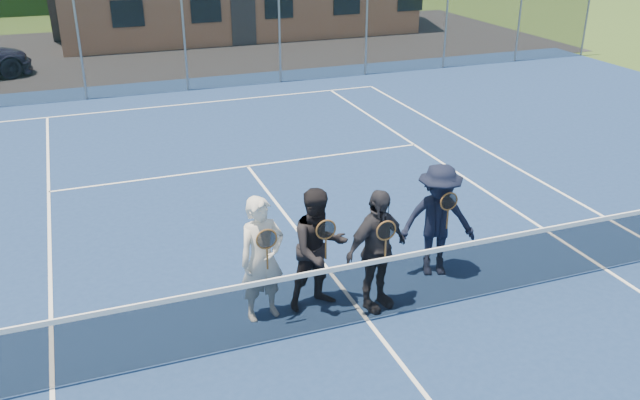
% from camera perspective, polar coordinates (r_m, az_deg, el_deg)
% --- Properties ---
extents(ground, '(220.00, 220.00, 0.00)m').
position_cam_1_polar(ground, '(27.92, -13.49, 12.08)').
color(ground, '#324C1B').
rests_on(ground, ground).
extents(court_surface, '(30.00, 30.00, 0.02)m').
position_cam_1_polar(court_surface, '(9.57, 3.98, -10.12)').
color(court_surface, navy).
rests_on(court_surface, ground).
extents(tarmac_carpark, '(40.00, 12.00, 0.01)m').
position_cam_1_polar(tarmac_carpark, '(27.72, -21.82, 10.99)').
color(tarmac_carpark, black).
rests_on(tarmac_carpark, ground).
extents(court_markings, '(11.03, 23.83, 0.01)m').
position_cam_1_polar(court_markings, '(9.56, 3.98, -10.04)').
color(court_markings, white).
rests_on(court_markings, court_surface).
extents(tennis_net, '(11.68, 0.08, 1.10)m').
position_cam_1_polar(tennis_net, '(9.29, 4.07, -7.40)').
color(tennis_net, slate).
rests_on(tennis_net, ground).
extents(perimeter_fence, '(30.07, 0.07, 3.02)m').
position_cam_1_polar(perimeter_fence, '(21.31, -11.35, 12.99)').
color(perimeter_fence, slate).
rests_on(perimeter_fence, ground).
extents(player_a, '(0.72, 0.55, 1.80)m').
position_cam_1_polar(player_a, '(9.21, -4.91, -4.97)').
color(player_a, silver).
rests_on(player_a, court_surface).
extents(player_b, '(0.95, 0.78, 1.80)m').
position_cam_1_polar(player_b, '(9.42, -0.10, -4.17)').
color(player_b, black).
rests_on(player_b, court_surface).
extents(player_c, '(1.14, 0.73, 1.80)m').
position_cam_1_polar(player_c, '(9.43, 4.78, -4.24)').
color(player_c, '#27262C').
rests_on(player_c, court_surface).
extents(player_d, '(1.30, 0.96, 1.80)m').
position_cam_1_polar(player_d, '(10.41, 9.88, -1.71)').
color(player_d, black).
rests_on(player_d, court_surface).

